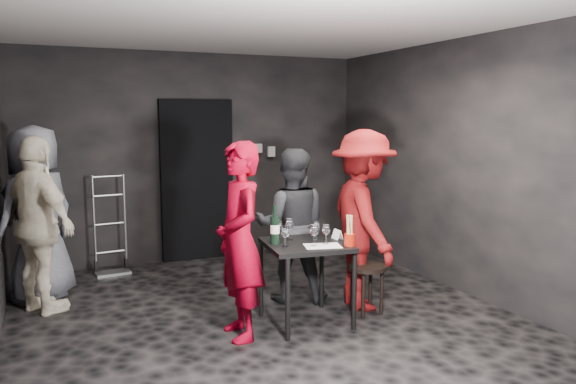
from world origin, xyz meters
name	(u,v)px	position (x,y,z in m)	size (l,w,h in m)	color
floor	(264,318)	(0.00, 0.00, 0.00)	(4.50, 5.00, 0.02)	black
ceiling	(262,22)	(0.00, 0.00, 2.70)	(4.50, 5.00, 0.02)	silver
wall_back	(195,157)	(0.00, 2.50, 1.35)	(4.50, 0.04, 2.70)	black
wall_front	(440,222)	(0.00, -2.50, 1.35)	(4.50, 0.04, 2.70)	black
wall_right	(460,167)	(2.25, 0.00, 1.35)	(0.04, 5.00, 2.70)	black
doorway	(197,180)	(0.00, 2.44, 1.05)	(0.95, 0.10, 2.10)	black
wallbox_upper	(257,148)	(0.85, 2.45, 1.45)	(0.12, 0.06, 0.12)	#B7B7B2
wallbox_lower	(271,152)	(1.05, 2.45, 1.40)	(0.10, 0.06, 0.14)	#B7B7B2
hand_truck	(111,255)	(-1.14, 2.19, 0.22)	(0.40, 0.34, 1.19)	#B2B2B7
tasting_table	(306,253)	(0.31, -0.26, 0.65)	(0.72, 0.72, 0.75)	black
stool	(367,274)	(0.96, -0.26, 0.38)	(0.37, 0.37, 0.47)	black
server_red	(239,229)	(-0.34, -0.33, 0.94)	(0.68, 0.45, 1.88)	#9B0017
woman_black	(291,222)	(0.45, 0.40, 0.81)	(0.79, 0.43, 1.63)	#27282B
man_maroon	(363,204)	(1.01, -0.08, 1.03)	(1.33, 0.62, 2.06)	maroon
bystander_cream	(38,213)	(-1.90, 1.00, 0.97)	(1.14, 0.55, 1.95)	#F6E8CA
bystander_grey	(36,197)	(-1.92, 1.40, 1.08)	(1.05, 0.57, 2.15)	slate
tasting_mat	(323,246)	(0.38, -0.44, 0.75)	(0.32, 0.21, 0.00)	white
wine_glass_a	(285,237)	(0.08, -0.33, 0.84)	(0.07, 0.07, 0.18)	white
wine_glass_b	(278,231)	(0.08, -0.15, 0.86)	(0.08, 0.08, 0.22)	white
wine_glass_c	(289,228)	(0.22, -0.10, 0.86)	(0.08, 0.08, 0.22)	white
wine_glass_d	(314,234)	(0.32, -0.41, 0.86)	(0.08, 0.08, 0.21)	white
wine_glass_e	(326,233)	(0.45, -0.39, 0.85)	(0.07, 0.07, 0.20)	white
wine_glass_f	(316,230)	(0.46, -0.17, 0.84)	(0.07, 0.07, 0.18)	white
wine_bottle	(275,229)	(0.04, -0.19, 0.88)	(0.08, 0.08, 0.35)	black
breadstick_cup	(350,231)	(0.61, -0.52, 0.88)	(0.10, 0.10, 0.30)	#A21808
reserved_card	(336,235)	(0.62, -0.25, 0.80)	(0.07, 0.12, 0.09)	white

